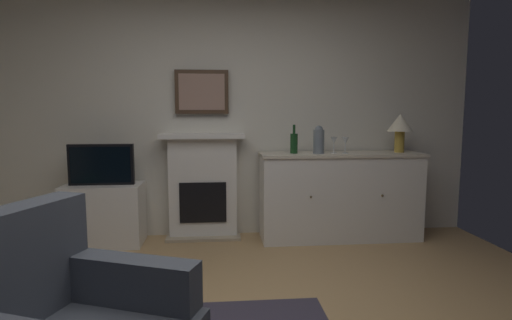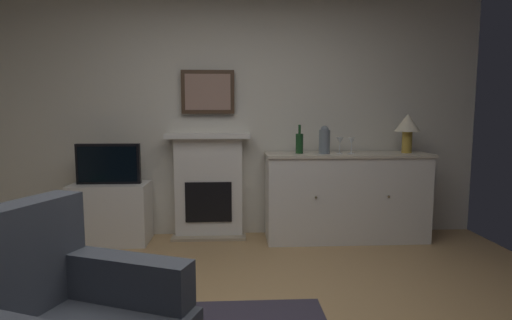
{
  "view_description": "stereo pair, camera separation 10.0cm",
  "coord_description": "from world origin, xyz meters",
  "px_view_note": "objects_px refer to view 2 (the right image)",
  "views": [
    {
      "loc": [
        -0.09,
        -2.06,
        1.31
      ],
      "look_at": [
        0.16,
        0.58,
        1.0
      ],
      "focal_mm": 28.36,
      "sensor_mm": 36.0,
      "label": 1
    },
    {
      "loc": [
        0.01,
        -2.07,
        1.31
      ],
      "look_at": [
        0.16,
        0.58,
        1.0
      ],
      "focal_mm": 28.36,
      "sensor_mm": 36.0,
      "label": 2
    }
  ],
  "objects_px": {
    "vase_decorative": "(324,140)",
    "tv_cabinet": "(111,213)",
    "fireplace_unit": "(209,186)",
    "table_lamp": "(408,126)",
    "framed_picture": "(208,92)",
    "sideboard_cabinet": "(346,196)",
    "wine_bottle": "(299,143)",
    "wine_glass_left": "(340,141)",
    "tv_set": "(108,164)",
    "wine_glass_center": "(351,142)"
  },
  "relations": [
    {
      "from": "framed_picture",
      "to": "tv_cabinet",
      "type": "distance_m",
      "value": 1.58
    },
    {
      "from": "vase_decorative",
      "to": "wine_bottle",
      "type": "bearing_deg",
      "value": 170.43
    },
    {
      "from": "sideboard_cabinet",
      "to": "vase_decorative",
      "type": "xyz_separation_m",
      "value": [
        -0.25,
        -0.05,
        0.59
      ]
    },
    {
      "from": "tv_cabinet",
      "to": "wine_glass_center",
      "type": "bearing_deg",
      "value": -1.65
    },
    {
      "from": "sideboard_cabinet",
      "to": "fireplace_unit",
      "type": "bearing_deg",
      "value": 172.88
    },
    {
      "from": "framed_picture",
      "to": "sideboard_cabinet",
      "type": "height_order",
      "value": "framed_picture"
    },
    {
      "from": "fireplace_unit",
      "to": "vase_decorative",
      "type": "distance_m",
      "value": 1.29
    },
    {
      "from": "fireplace_unit",
      "to": "wine_glass_left",
      "type": "bearing_deg",
      "value": -8.61
    },
    {
      "from": "tv_cabinet",
      "to": "tv_set",
      "type": "height_order",
      "value": "tv_set"
    },
    {
      "from": "wine_bottle",
      "to": "wine_glass_left",
      "type": "distance_m",
      "value": 0.41
    },
    {
      "from": "sideboard_cabinet",
      "to": "wine_glass_center",
      "type": "bearing_deg",
      "value": -62.72
    },
    {
      "from": "wine_glass_center",
      "to": "vase_decorative",
      "type": "distance_m",
      "value": 0.27
    },
    {
      "from": "vase_decorative",
      "to": "tv_set",
      "type": "bearing_deg",
      "value": 178.89
    },
    {
      "from": "framed_picture",
      "to": "wine_glass_center",
      "type": "distance_m",
      "value": 1.56
    },
    {
      "from": "wine_bottle",
      "to": "tv_set",
      "type": "distance_m",
      "value": 1.91
    },
    {
      "from": "tv_set",
      "to": "framed_picture",
      "type": "bearing_deg",
      "value": 13.31
    },
    {
      "from": "wine_glass_left",
      "to": "wine_glass_center",
      "type": "distance_m",
      "value": 0.11
    },
    {
      "from": "tv_set",
      "to": "wine_bottle",
      "type": "bearing_deg",
      "value": -0.01
    },
    {
      "from": "wine_glass_left",
      "to": "tv_cabinet",
      "type": "height_order",
      "value": "wine_glass_left"
    },
    {
      "from": "wine_bottle",
      "to": "wine_glass_center",
      "type": "height_order",
      "value": "wine_bottle"
    },
    {
      "from": "framed_picture",
      "to": "table_lamp",
      "type": "height_order",
      "value": "framed_picture"
    },
    {
      "from": "sideboard_cabinet",
      "to": "wine_glass_left",
      "type": "xyz_separation_m",
      "value": [
        -0.08,
        -0.03,
        0.57
      ]
    },
    {
      "from": "framed_picture",
      "to": "fireplace_unit",
      "type": "bearing_deg",
      "value": -90.0
    },
    {
      "from": "wine_bottle",
      "to": "vase_decorative",
      "type": "relative_size",
      "value": 1.03
    },
    {
      "from": "framed_picture",
      "to": "tv_set",
      "type": "relative_size",
      "value": 0.89
    },
    {
      "from": "vase_decorative",
      "to": "tv_cabinet",
      "type": "xyz_separation_m",
      "value": [
        -2.15,
        0.07,
        -0.74
      ]
    },
    {
      "from": "wine_glass_left",
      "to": "fireplace_unit",
      "type": "bearing_deg",
      "value": 171.39
    },
    {
      "from": "framed_picture",
      "to": "vase_decorative",
      "type": "bearing_deg",
      "value": -13.08
    },
    {
      "from": "wine_glass_left",
      "to": "table_lamp",
      "type": "bearing_deg",
      "value": 2.05
    },
    {
      "from": "fireplace_unit",
      "to": "tv_set",
      "type": "bearing_deg",
      "value": -169.23
    },
    {
      "from": "tv_set",
      "to": "tv_cabinet",
      "type": "bearing_deg",
      "value": 90.0
    },
    {
      "from": "framed_picture",
      "to": "wine_bottle",
      "type": "height_order",
      "value": "framed_picture"
    },
    {
      "from": "fireplace_unit",
      "to": "tv_set",
      "type": "distance_m",
      "value": 1.03
    },
    {
      "from": "wine_glass_center",
      "to": "vase_decorative",
      "type": "relative_size",
      "value": 0.59
    },
    {
      "from": "wine_bottle",
      "to": "vase_decorative",
      "type": "bearing_deg",
      "value": -9.57
    },
    {
      "from": "framed_picture",
      "to": "wine_bottle",
      "type": "relative_size",
      "value": 1.9
    },
    {
      "from": "framed_picture",
      "to": "wine_glass_left",
      "type": "height_order",
      "value": "framed_picture"
    },
    {
      "from": "table_lamp",
      "to": "wine_glass_center",
      "type": "xyz_separation_m",
      "value": [
        -0.59,
        -0.05,
        -0.16
      ]
    },
    {
      "from": "fireplace_unit",
      "to": "tv_set",
      "type": "relative_size",
      "value": 1.77
    },
    {
      "from": "table_lamp",
      "to": "tv_cabinet",
      "type": "relative_size",
      "value": 0.53
    },
    {
      "from": "framed_picture",
      "to": "vase_decorative",
      "type": "relative_size",
      "value": 1.96
    },
    {
      "from": "wine_glass_center",
      "to": "vase_decorative",
      "type": "height_order",
      "value": "vase_decorative"
    },
    {
      "from": "wine_glass_center",
      "to": "sideboard_cabinet",
      "type": "bearing_deg",
      "value": 117.28
    },
    {
      "from": "tv_set",
      "to": "sideboard_cabinet",
      "type": "bearing_deg",
      "value": 0.2
    },
    {
      "from": "framed_picture",
      "to": "table_lamp",
      "type": "relative_size",
      "value": 1.37
    },
    {
      "from": "wine_bottle",
      "to": "fireplace_unit",
      "type": "bearing_deg",
      "value": 168.67
    },
    {
      "from": "fireplace_unit",
      "to": "wine_bottle",
      "type": "distance_m",
      "value": 1.05
    },
    {
      "from": "wine_glass_left",
      "to": "tv_set",
      "type": "bearing_deg",
      "value": 179.58
    },
    {
      "from": "fireplace_unit",
      "to": "table_lamp",
      "type": "bearing_deg",
      "value": -4.96
    },
    {
      "from": "fireplace_unit",
      "to": "table_lamp",
      "type": "relative_size",
      "value": 2.75
    }
  ]
}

